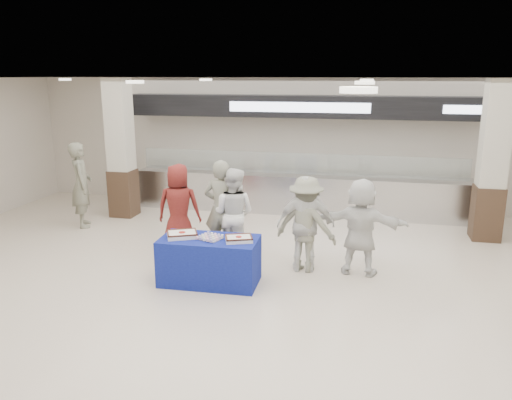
% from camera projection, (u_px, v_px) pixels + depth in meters
% --- Properties ---
extents(ground, '(14.00, 14.00, 0.00)m').
position_uv_depth(ground, '(245.00, 311.00, 7.10)').
color(ground, beige).
rests_on(ground, ground).
extents(serving_line, '(8.70, 0.85, 2.80)m').
position_uv_depth(serving_line, '(299.00, 165.00, 11.92)').
color(serving_line, silver).
rests_on(serving_line, ground).
extents(column_left, '(0.55, 0.55, 3.20)m').
position_uv_depth(column_left, '(121.00, 152.00, 11.55)').
color(column_left, '#332217').
rests_on(column_left, ground).
extents(column_right, '(0.55, 0.55, 3.20)m').
position_uv_depth(column_right, '(492.00, 165.00, 9.85)').
color(column_right, '#332217').
rests_on(column_right, ground).
extents(display_table, '(1.57, 0.82, 0.75)m').
position_uv_depth(display_table, '(210.00, 261.00, 7.97)').
color(display_table, navy).
rests_on(display_table, ground).
extents(sheet_cake_left, '(0.58, 0.53, 0.10)m').
position_uv_depth(sheet_cake_left, '(182.00, 234.00, 7.94)').
color(sheet_cake_left, white).
rests_on(sheet_cake_left, display_table).
extents(sheet_cake_right, '(0.49, 0.44, 0.09)m').
position_uv_depth(sheet_cake_right, '(239.00, 238.00, 7.75)').
color(sheet_cake_right, white).
rests_on(sheet_cake_right, display_table).
extents(cupcake_tray, '(0.42, 0.37, 0.06)m').
position_uv_depth(cupcake_tray, '(210.00, 237.00, 7.84)').
color(cupcake_tray, '#B3B4B9').
rests_on(cupcake_tray, display_table).
extents(civilian_maroon, '(0.89, 0.65, 1.67)m').
position_uv_depth(civilian_maroon, '(179.00, 208.00, 9.38)').
color(civilian_maroon, maroon).
rests_on(civilian_maroon, ground).
extents(soldier_a, '(0.67, 0.45, 1.80)m').
position_uv_depth(soldier_a, '(222.00, 209.00, 9.07)').
color(soldier_a, slate).
rests_on(soldier_a, ground).
extents(chef_tall, '(0.89, 0.74, 1.67)m').
position_uv_depth(chef_tall, '(233.00, 213.00, 9.00)').
color(chef_tall, white).
rests_on(chef_tall, ground).
extents(chef_short, '(1.02, 0.56, 1.65)m').
position_uv_depth(chef_short, '(306.00, 224.00, 8.37)').
color(chef_short, white).
rests_on(chef_short, ground).
extents(soldier_b, '(1.17, 0.84, 1.64)m').
position_uv_depth(soldier_b, '(306.00, 224.00, 8.40)').
color(soldier_b, slate).
rests_on(soldier_b, ground).
extents(civilian_white, '(1.57, 0.63, 1.65)m').
position_uv_depth(civilian_white, '(361.00, 227.00, 8.24)').
color(civilian_white, white).
rests_on(civilian_white, ground).
extents(soldier_bg, '(0.74, 0.81, 1.86)m').
position_uv_depth(soldier_bg, '(81.00, 185.00, 10.86)').
color(soldier_bg, slate).
rests_on(soldier_bg, ground).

